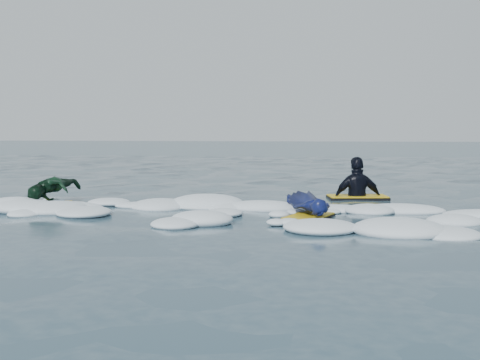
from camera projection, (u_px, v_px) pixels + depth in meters
name	position (u px, v px, depth m)	size (l,w,h in m)	color
ground	(219.00, 226.00, 8.32)	(120.00, 120.00, 0.00)	#1B3B42
foam_band	(230.00, 216.00, 9.34)	(12.00, 3.10, 0.30)	white
prone_woman_unit	(309.00, 206.00, 9.05)	(0.90, 1.56, 0.37)	black
prone_child_unit	(54.00, 191.00, 10.55)	(0.75, 1.33, 0.50)	black
waiting_rider_unit	(357.00, 200.00, 11.40)	(1.20, 0.79, 1.67)	black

